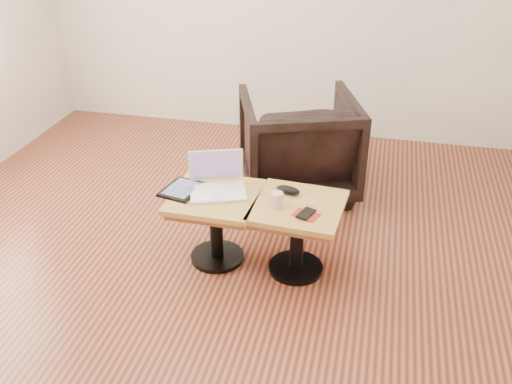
% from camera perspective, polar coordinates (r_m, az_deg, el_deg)
% --- Properties ---
extents(room_shell, '(4.52, 4.52, 2.71)m').
position_cam_1_polar(room_shell, '(3.03, -4.12, 13.41)').
color(room_shell, '#4D2013').
rests_on(room_shell, ground).
extents(side_table_left, '(0.53, 0.53, 0.47)m').
position_cam_1_polar(side_table_left, '(3.52, -4.07, -1.92)').
color(side_table_left, black).
rests_on(side_table_left, ground).
extents(side_table_right, '(0.56, 0.56, 0.47)m').
position_cam_1_polar(side_table_right, '(3.42, 4.18, -2.95)').
color(side_table_right, black).
rests_on(side_table_right, ground).
extents(laptop, '(0.41, 0.37, 0.24)m').
position_cam_1_polar(laptop, '(3.48, -3.90, 0.86)').
color(laptop, white).
rests_on(laptop, side_table_left).
extents(tablet, '(0.26, 0.30, 0.02)m').
position_cam_1_polar(tablet, '(3.51, -7.41, 0.26)').
color(tablet, black).
rests_on(tablet, side_table_left).
extents(charging_adapter, '(0.06, 0.06, 0.03)m').
position_cam_1_polar(charging_adapter, '(3.68, -5.86, 1.82)').
color(charging_adapter, white).
rests_on(charging_adapter, side_table_left).
extents(glasses_case, '(0.16, 0.10, 0.05)m').
position_cam_1_polar(glasses_case, '(3.45, 3.23, 0.20)').
color(glasses_case, black).
rests_on(glasses_case, side_table_right).
extents(striped_cup, '(0.09, 0.09, 0.09)m').
position_cam_1_polar(striped_cup, '(3.31, 2.13, -0.78)').
color(striped_cup, '#DD6297').
rests_on(striped_cup, side_table_right).
extents(earbuds_tangle, '(0.08, 0.06, 0.01)m').
position_cam_1_polar(earbuds_tangle, '(3.36, 5.52, -1.09)').
color(earbuds_tangle, white).
rests_on(earbuds_tangle, side_table_right).
extents(phone_on_sleeve, '(0.17, 0.14, 0.02)m').
position_cam_1_polar(phone_on_sleeve, '(3.25, 5.03, -2.23)').
color(phone_on_sleeve, '#A11104').
rests_on(phone_on_sleeve, side_table_right).
extents(armchair, '(1.06, 1.07, 0.77)m').
position_cam_1_polar(armchair, '(4.32, 4.26, 4.76)').
color(armchair, black).
rests_on(armchair, ground).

